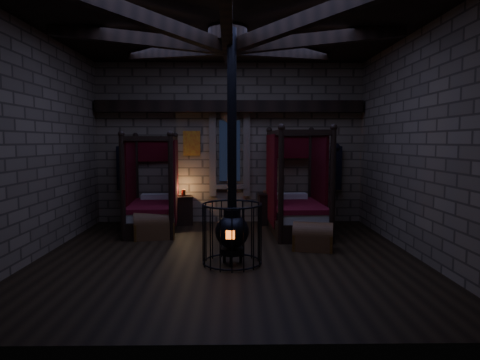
{
  "coord_description": "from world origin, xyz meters",
  "views": [
    {
      "loc": [
        0.1,
        -7.86,
        2.15
      ],
      "look_at": [
        0.23,
        0.6,
        1.39
      ],
      "focal_mm": 32.0,
      "sensor_mm": 36.0,
      "label": 1
    }
  ],
  "objects_px": {
    "bed_right": "(296,207)",
    "trunk_right": "(313,237)",
    "bed_left": "(153,207)",
    "stove": "(232,228)",
    "trunk_left": "(154,226)"
  },
  "relations": [
    {
      "from": "bed_right",
      "to": "trunk_right",
      "type": "xyz_separation_m",
      "value": [
        0.08,
        -1.7,
        -0.34
      ]
    },
    {
      "from": "trunk_right",
      "to": "stove",
      "type": "distance_m",
      "value": 1.91
    },
    {
      "from": "bed_right",
      "to": "stove",
      "type": "bearing_deg",
      "value": -121.54
    },
    {
      "from": "bed_left",
      "to": "bed_right",
      "type": "bearing_deg",
      "value": -9.49
    },
    {
      "from": "bed_right",
      "to": "bed_left",
      "type": "bearing_deg",
      "value": 173.38
    },
    {
      "from": "trunk_left",
      "to": "stove",
      "type": "relative_size",
      "value": 0.24
    },
    {
      "from": "trunk_left",
      "to": "stove",
      "type": "distance_m",
      "value": 2.7
    },
    {
      "from": "bed_left",
      "to": "trunk_right",
      "type": "xyz_separation_m",
      "value": [
        3.54,
        -1.99,
        -0.31
      ]
    },
    {
      "from": "trunk_left",
      "to": "trunk_right",
      "type": "relative_size",
      "value": 1.11
    },
    {
      "from": "bed_right",
      "to": "trunk_left",
      "type": "relative_size",
      "value": 2.48
    },
    {
      "from": "bed_left",
      "to": "trunk_left",
      "type": "distance_m",
      "value": 0.99
    },
    {
      "from": "trunk_left",
      "to": "bed_right",
      "type": "bearing_deg",
      "value": -1.32
    },
    {
      "from": "trunk_left",
      "to": "trunk_right",
      "type": "height_order",
      "value": "trunk_left"
    },
    {
      "from": "trunk_right",
      "to": "stove",
      "type": "height_order",
      "value": "stove"
    },
    {
      "from": "trunk_right",
      "to": "stove",
      "type": "xyz_separation_m",
      "value": [
        -1.6,
        -0.96,
        0.39
      ]
    }
  ]
}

